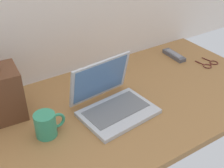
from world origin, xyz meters
TOP-DOWN VIEW (x-y plane):
  - desk at (0.00, 0.00)m, footprint 1.60×0.76m
  - laptop at (-0.02, -0.02)m, footprint 0.33×0.30m
  - coffee_mug at (-0.32, -0.02)m, footprint 0.12×0.08m
  - remote_control_near at (0.56, 0.21)m, footprint 0.05×0.16m
  - eyeglasses at (0.67, 0.03)m, footprint 0.12×0.12m

SIDE VIEW (x-z plane):
  - desk at x=0.00m, z-range 0.00..0.03m
  - eyeglasses at x=0.67m, z-range 0.03..0.04m
  - remote_control_near at x=0.56m, z-range 0.03..0.05m
  - laptop at x=-0.02m, z-range -0.03..0.18m
  - coffee_mug at x=-0.32m, z-range 0.03..0.13m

